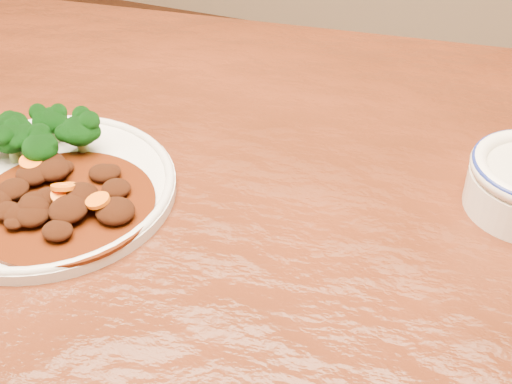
% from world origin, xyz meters
% --- Properties ---
extents(dining_table, '(1.59, 1.06, 0.75)m').
position_xyz_m(dining_table, '(0.00, 0.00, 0.67)').
color(dining_table, '#57220F').
rests_on(dining_table, ground).
extents(dinner_plate, '(0.27, 0.27, 0.02)m').
position_xyz_m(dinner_plate, '(-0.14, -0.03, 0.76)').
color(dinner_plate, silver).
rests_on(dinner_plate, dining_table).
extents(broccoli_florets, '(0.13, 0.09, 0.04)m').
position_xyz_m(broccoli_florets, '(-0.18, 0.01, 0.79)').
color(broccoli_florets, '#76954D').
rests_on(broccoli_florets, dinner_plate).
extents(mince_stew, '(0.18, 0.18, 0.03)m').
position_xyz_m(mince_stew, '(-0.11, -0.05, 0.77)').
color(mince_stew, '#461C07').
rests_on(mince_stew, dinner_plate).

